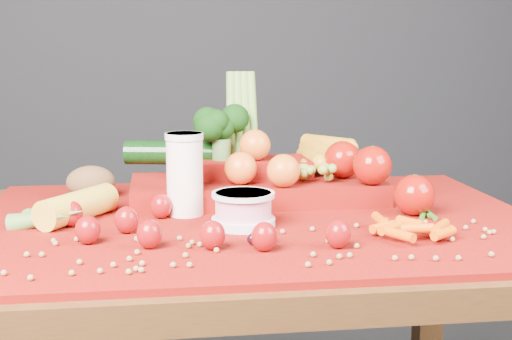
{
  "coord_description": "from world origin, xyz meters",
  "views": [
    {
      "loc": [
        -0.18,
        -1.3,
        1.09
      ],
      "look_at": [
        0.0,
        0.02,
        0.85
      ],
      "focal_mm": 50.0,
      "sensor_mm": 36.0,
      "label": 1
    }
  ],
  "objects": [
    {
      "name": "yogurt_bowl",
      "position": [
        -0.03,
        -0.06,
        0.8
      ],
      "size": [
        0.12,
        0.12,
        0.06
      ],
      "rotation": [
        0.0,
        0.0,
        0.14
      ],
      "color": "silver",
      "rests_on": "red_cloth"
    },
    {
      "name": "red_cloth",
      "position": [
        0.0,
        0.0,
        0.76
      ],
      "size": [
        1.05,
        0.75,
        0.01
      ],
      "primitive_type": "cube",
      "color": "maroon",
      "rests_on": "table"
    },
    {
      "name": "produce_mound",
      "position": [
        0.05,
        0.15,
        0.82
      ],
      "size": [
        0.6,
        0.36,
        0.27
      ],
      "color": "maroon",
      "rests_on": "red_cloth"
    },
    {
      "name": "dark_grape_cluster",
      "position": [
        -0.02,
        -0.19,
        0.78
      ],
      "size": [
        0.06,
        0.05,
        0.03
      ],
      "primitive_type": null,
      "color": "black",
      "rests_on": "red_cloth"
    },
    {
      "name": "table",
      "position": [
        0.0,
        0.0,
        0.66
      ],
      "size": [
        1.1,
        0.8,
        0.75
      ],
      "color": "#331C0B",
      "rests_on": "ground"
    },
    {
      "name": "milk_glass",
      "position": [
        -0.13,
        0.04,
        0.85
      ],
      "size": [
        0.07,
        0.07,
        0.16
      ],
      "rotation": [
        0.0,
        0.0,
        -0.24
      ],
      "color": "white",
      "rests_on": "red_cloth"
    },
    {
      "name": "soybean_scatter",
      "position": [
        0.0,
        -0.2,
        0.77
      ],
      "size": [
        0.84,
        0.24,
        0.01
      ],
      "primitive_type": null,
      "color": "olive",
      "rests_on": "red_cloth"
    },
    {
      "name": "strawberry_scatter",
      "position": [
        -0.16,
        -0.13,
        0.79
      ],
      "size": [
        0.48,
        0.28,
        0.05
      ],
      "color": "maroon",
      "rests_on": "red_cloth"
    },
    {
      "name": "potato",
      "position": [
        -0.33,
        0.22,
        0.8
      ],
      "size": [
        0.1,
        0.07,
        0.07
      ],
      "primitive_type": "ellipsoid",
      "color": "brown",
      "rests_on": "red_cloth"
    },
    {
      "name": "corn_ear",
      "position": [
        -0.37,
        -0.01,
        0.78
      ],
      "size": [
        0.25,
        0.27,
        0.06
      ],
      "rotation": [
        0.0,
        0.0,
        0.99
      ],
      "color": "gold",
      "rests_on": "red_cloth"
    },
    {
      "name": "baby_carrot_pile",
      "position": [
        0.24,
        -0.17,
        0.78
      ],
      "size": [
        0.17,
        0.17,
        0.03
      ],
      "primitive_type": null,
      "color": "#DD5407",
      "rests_on": "red_cloth"
    },
    {
      "name": "green_bean_pile",
      "position": [
        0.33,
        -0.01,
        0.77
      ],
      "size": [
        0.14,
        0.12,
        0.01
      ],
      "primitive_type": null,
      "color": "#2A6116",
      "rests_on": "red_cloth"
    }
  ]
}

